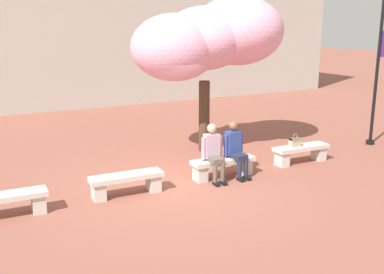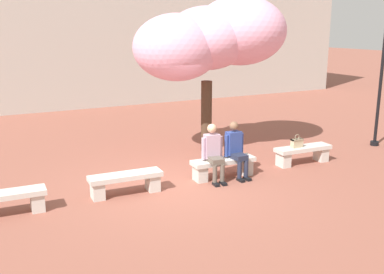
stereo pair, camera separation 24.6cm
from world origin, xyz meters
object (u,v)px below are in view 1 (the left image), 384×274
at_px(person_seated_left, 213,150).
at_px(cherry_tree_main, 209,38).
at_px(stone_bench_center, 223,165).
at_px(handbag, 295,142).
at_px(stone_bench_west_end, 4,202).
at_px(stone_bench_near_east, 301,152).
at_px(lamp_post_with_banner, 379,53).
at_px(stone_bench_near_west, 127,181).
at_px(person_seated_right, 235,147).

relative_size(person_seated_left, cherry_tree_main, 0.31).
height_order(stone_bench_center, handbag, handbag).
height_order(stone_bench_west_end, handbag, handbag).
xyz_separation_m(stone_bench_west_end, cherry_tree_main, (5.57, 2.10, 2.80)).
relative_size(stone_bench_near_east, lamp_post_with_banner, 0.34).
relative_size(person_seated_left, lamp_post_with_banner, 0.29).
relative_size(stone_bench_center, handbag, 4.54).
xyz_separation_m(stone_bench_center, person_seated_left, (-0.30, -0.05, 0.40)).
relative_size(stone_bench_near_east, person_seated_left, 1.19).
xyz_separation_m(stone_bench_near_west, handbag, (4.51, 0.01, 0.29)).
bearing_deg(cherry_tree_main, person_seated_right, -104.75).
bearing_deg(stone_bench_near_east, stone_bench_near_west, 180.00).
height_order(stone_bench_near_west, lamp_post_with_banner, lamp_post_with_banner).
xyz_separation_m(cherry_tree_main, lamp_post_with_banner, (4.60, -1.67, -0.43)).
relative_size(stone_bench_near_west, handbag, 4.54).
relative_size(stone_bench_center, cherry_tree_main, 0.37).
distance_m(handbag, lamp_post_with_banner, 3.93).
xyz_separation_m(stone_bench_center, cherry_tree_main, (0.86, 2.10, 2.80)).
bearing_deg(stone_bench_west_end, person_seated_left, -0.69).
height_order(stone_bench_west_end, stone_bench_near_east, same).
bearing_deg(stone_bench_center, lamp_post_with_banner, 4.51).
relative_size(stone_bench_near_east, person_seated_right, 1.19).
relative_size(stone_bench_near_west, lamp_post_with_banner, 0.34).
bearing_deg(stone_bench_near_west, stone_bench_center, 0.00).
height_order(stone_bench_center, person_seated_left, person_seated_left).
bearing_deg(stone_bench_west_end, stone_bench_near_east, 0.00).
relative_size(stone_bench_near_west, stone_bench_center, 1.00).
height_order(stone_bench_center, cherry_tree_main, cherry_tree_main).
bearing_deg(person_seated_left, handbag, 1.54).
relative_size(stone_bench_west_end, lamp_post_with_banner, 0.34).
bearing_deg(cherry_tree_main, stone_bench_west_end, -159.32).
bearing_deg(stone_bench_center, handbag, 0.34).
height_order(stone_bench_west_end, person_seated_right, person_seated_right).
bearing_deg(stone_bench_near_west, stone_bench_near_east, 0.00).
xyz_separation_m(person_seated_right, lamp_post_with_banner, (5.16, 0.48, 1.97)).
xyz_separation_m(handbag, lamp_post_with_banner, (3.30, 0.42, 2.09)).
distance_m(stone_bench_near_east, lamp_post_with_banner, 3.93).
xyz_separation_m(stone_bench_center, lamp_post_with_banner, (5.46, 0.43, 2.37)).
xyz_separation_m(stone_bench_west_end, lamp_post_with_banner, (10.17, 0.43, 2.37)).
xyz_separation_m(stone_bench_west_end, stone_bench_near_east, (7.07, 0.00, 0.00)).
bearing_deg(handbag, lamp_post_with_banner, 7.20).
distance_m(stone_bench_near_east, cherry_tree_main, 3.81).
xyz_separation_m(stone_bench_near_west, cherry_tree_main, (3.22, 2.10, 2.80)).
relative_size(stone_bench_near_west, person_seated_left, 1.19).
xyz_separation_m(stone_bench_near_east, person_seated_left, (-2.66, -0.05, 0.40)).
distance_m(stone_bench_west_end, lamp_post_with_banner, 10.45).
bearing_deg(person_seated_right, lamp_post_with_banner, 5.35).
height_order(stone_bench_near_east, handbag, handbag).
bearing_deg(lamp_post_with_banner, stone_bench_west_end, -177.58).
relative_size(stone_bench_center, stone_bench_near_east, 1.00).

